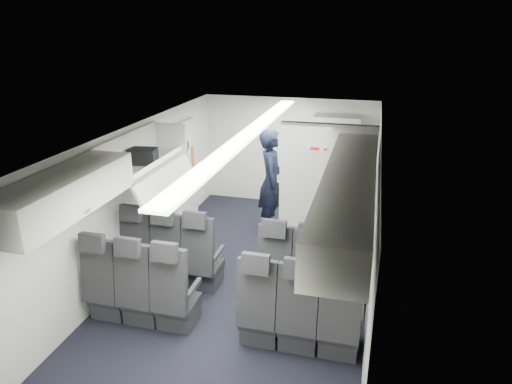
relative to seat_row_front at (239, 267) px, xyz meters
The scene contains 13 objects.
cabin_shell 0.90m from the seat_row_front, 90.00° to the left, with size 3.41×6.01×2.16m.
seat_row_front is the anchor object (origin of this frame).
seat_row_mid 0.90m from the seat_row_front, 90.00° to the right, with size 3.33×0.56×1.24m.
overhead_bin_left_rear 2.50m from the seat_row_front, 133.68° to the right, with size 0.53×1.80×0.40m.
overhead_bin_left_front_open 1.98m from the seat_row_front, 168.87° to the left, with size 0.64×1.70×0.72m.
overhead_bin_right_rear 2.50m from the seat_row_front, 46.32° to the right, with size 0.53×1.80×0.40m.
overhead_bin_right_front 2.04m from the seat_row_front, 11.46° to the left, with size 0.53×1.70×0.40m.
bulkhead_partition 1.79m from the seat_row_front, 53.69° to the left, with size 1.40×0.15×2.13m.
galley_unit 3.43m from the seat_row_front, 73.72° to the left, with size 0.85×0.52×1.90m.
boarding_door 2.71m from the seat_row_front, 128.16° to the left, with size 0.12×1.27×1.86m.
flight_attendant 2.16m from the seat_row_front, 90.77° to the left, with size 0.67×0.44×1.84m, color black.
carry_on_bag 1.99m from the seat_row_front, 169.82° to the left, with size 0.35×0.25×0.21m, color black.
papers 2.14m from the seat_row_front, 85.48° to the left, with size 0.18×0.02×0.13m, color white.
Camera 1 is at (1.58, -5.69, 3.48)m, focal length 32.00 mm.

